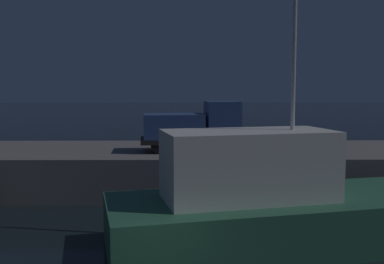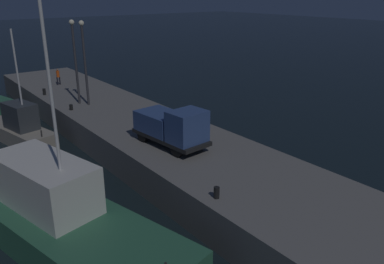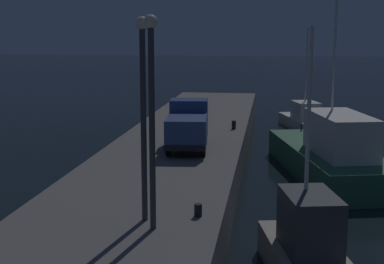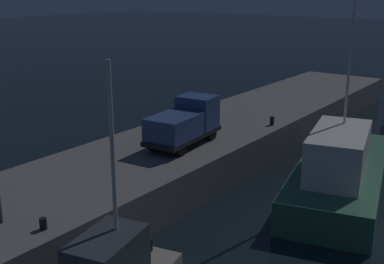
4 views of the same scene
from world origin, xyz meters
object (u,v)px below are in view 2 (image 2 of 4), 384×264
Objects in this scene: dockworker at (58,76)px; bollard_west at (71,107)px; lamp_post_east at (84,56)px; utility_truck at (172,127)px; bollard_east at (44,92)px; fishing_trawler_red at (19,128)px; fishing_boat_white at (64,220)px; bollard_central at (217,193)px; lamp_post_west at (75,55)px.

bollard_west is (9.63, -2.45, -0.73)m from dockworker.
lamp_post_east is 4.34m from bollard_west.
utility_truck reaches higher than bollard_east.
fishing_trawler_red is 1.26× the size of lamp_post_east.
bollard_west is (-11.50, -2.04, -1.06)m from utility_truck.
fishing_boat_white reaches higher than fishing_trawler_red.
bollard_central is (27.82, -2.52, -0.67)m from dockworker.
utility_truck reaches higher than bollard_west.
dockworker is 27.94m from bollard_central.
bollard_west is (1.47, -1.32, -3.92)m from lamp_post_west.
lamp_post_east is (0.84, 0.47, -0.02)m from lamp_post_west.
lamp_post_east is at bearing 18.54° from bollard_east.
dockworker is at bearing 178.91° from utility_truck.
fishing_trawler_red is 15.52× the size of bollard_central.
fishing_boat_white is at bearing -7.86° from fishing_trawler_red.
fishing_boat_white is 24.02× the size of bollard_central.
dockworker is (-21.13, 0.40, -0.33)m from utility_truck.
bollard_east is (-20.74, 5.97, 1.04)m from fishing_boat_white.
utility_truck reaches higher than dockworker.
bollard_west is (0.63, -1.78, -3.90)m from lamp_post_east.
lamp_post_east is 12.30× the size of bollard_central.
lamp_post_west is 12.37× the size of bollard_central.
lamp_post_west reaches higher than bollard_central.
utility_truck is at bearing -1.09° from dockworker.
fishing_trawler_red is 19.45× the size of bollard_west.
bollard_central is at bearing -4.05° from lamp_post_west.
bollard_west is 18.19m from bollard_central.
utility_truck is 7.08m from bollard_central.
lamp_post_east is 12.46m from utility_truck.
lamp_post_east reaches higher than utility_truck.
fishing_trawler_red is at bearing -154.26° from utility_truck.
utility_truck is 9.15× the size of bollard_east.
lamp_post_west is 4.39m from bollard_west.
bollard_east reaches higher than bollard_west.
fishing_boat_white is 15.69m from bollard_west.
fishing_boat_white is (15.39, -2.12, 0.27)m from fishing_trawler_red.
fishing_trawler_red is 0.65× the size of fishing_boat_white.
dockworker is at bearing 174.83° from bollard_central.
lamp_post_west reaches higher than lamp_post_east.
bollard_east is (-5.67, -1.90, -3.83)m from lamp_post_east.
bollard_east is (-6.30, -0.12, 0.07)m from bollard_west.
bollard_west is at bearing -169.92° from utility_truck.
lamp_post_east is at bearing -178.78° from utility_truck.
bollard_west is at bearing 179.77° from bollard_central.
lamp_post_east is at bearing 174.36° from bollard_central.
dockworker is (-24.07, 8.53, 1.70)m from fishing_boat_white.
bollard_central is at bearing 11.48° from fishing_trawler_red.
bollard_east is at bearing -178.93° from bollard_west.
fishing_boat_white is 2.49× the size of utility_truck.
bollard_central is (18.82, -1.86, -3.84)m from lamp_post_east.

